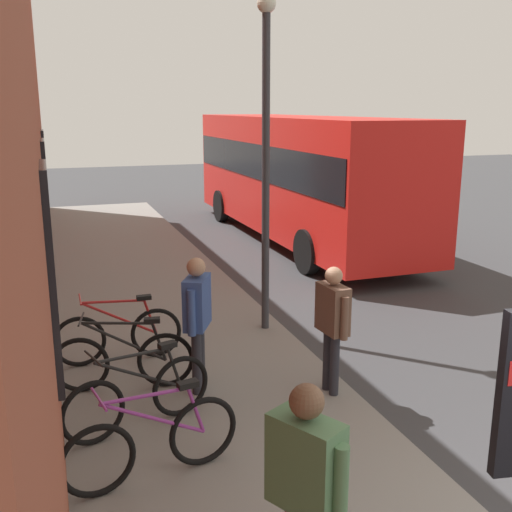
# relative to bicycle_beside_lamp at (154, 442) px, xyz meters

# --- Properties ---
(ground) EXTENTS (60.00, 60.00, 0.00)m
(ground) POSITION_rel_bicycle_beside_lamp_xyz_m (3.38, -3.70, -0.51)
(ground) COLOR #38383A
(sidewalk_pavement) EXTENTS (24.00, 3.50, 0.12)m
(sidewalk_pavement) POSITION_rel_bicycle_beside_lamp_xyz_m (5.38, -0.95, -0.45)
(sidewalk_pavement) COLOR gray
(sidewalk_pavement) RESTS_ON ground
(station_facade) EXTENTS (22.00, 0.65, 7.92)m
(station_facade) POSITION_rel_bicycle_beside_lamp_xyz_m (6.37, 1.10, 3.45)
(station_facade) COLOR brown
(station_facade) RESTS_ON ground
(bicycle_beside_lamp) EXTENTS (0.51, 1.75, 0.97)m
(bicycle_beside_lamp) POSITION_rel_bicycle_beside_lamp_xyz_m (0.00, 0.00, 0.00)
(bicycle_beside_lamp) COLOR black
(bicycle_beside_lamp) RESTS_ON sidewalk_pavement
(bicycle_mid_rack) EXTENTS (0.67, 1.71, 0.97)m
(bicycle_mid_rack) POSITION_rel_bicycle_beside_lamp_xyz_m (0.99, -0.01, 0.00)
(bicycle_mid_rack) COLOR black
(bicycle_mid_rack) RESTS_ON sidewalk_pavement
(bicycle_far_end) EXTENTS (0.52, 1.75, 0.97)m
(bicycle_far_end) POSITION_rel_bicycle_beside_lamp_xyz_m (2.02, 0.02, 0.00)
(bicycle_far_end) COLOR black
(bicycle_far_end) RESTS_ON sidewalk_pavement
(bicycle_under_window) EXTENTS (0.48, 1.77, 0.97)m
(bicycle_under_window) POSITION_rel_bicycle_beside_lamp_xyz_m (2.92, -0.02, 0.00)
(bicycle_under_window) COLOR black
(bicycle_under_window) RESTS_ON sidewalk_pavement
(city_bus) EXTENTS (10.52, 2.72, 3.35)m
(city_bus) POSITION_rel_bicycle_beside_lamp_xyz_m (10.03, -5.70, 1.41)
(city_bus) COLOR red
(city_bus) RESTS_ON ground
(pedestrian_by_facade) EXTENTS (0.59, 0.46, 1.75)m
(pedestrian_by_facade) POSITION_rel_bicycle_beside_lamp_xyz_m (-1.91, -0.71, 0.68)
(pedestrian_by_facade) COLOR maroon
(pedestrian_by_facade) RESTS_ON sidewalk_pavement
(pedestrian_crossing_street) EXTENTS (0.59, 0.45, 1.72)m
(pedestrian_crossing_street) POSITION_rel_bicycle_beside_lamp_xyz_m (1.69, -0.85, 0.66)
(pedestrian_crossing_street) COLOR #26262D
(pedestrian_crossing_street) RESTS_ON sidewalk_pavement
(pedestrian_near_bus) EXTENTS (0.61, 0.28, 1.62)m
(pedestrian_near_bus) POSITION_rel_bicycle_beside_lamp_xyz_m (1.11, -2.40, 0.60)
(pedestrian_near_bus) COLOR #26262D
(pedestrian_near_bus) RESTS_ON sidewalk_pavement
(street_lamp) EXTENTS (0.28, 0.28, 5.05)m
(street_lamp) POSITION_rel_bicycle_beside_lamp_xyz_m (3.50, -2.40, 2.61)
(street_lamp) COLOR #333338
(street_lamp) RESTS_ON sidewalk_pavement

